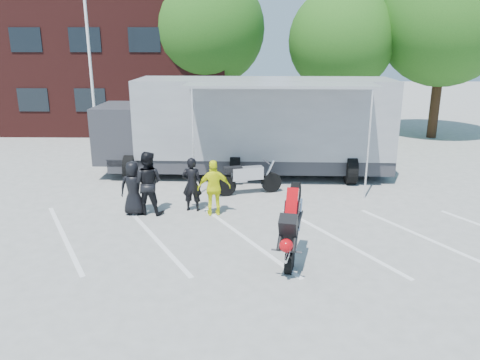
{
  "coord_description": "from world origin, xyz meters",
  "views": [
    {
      "loc": [
        0.29,
        -10.29,
        4.99
      ],
      "look_at": [
        0.03,
        2.0,
        1.3
      ],
      "focal_mm": 35.0,
      "sensor_mm": 36.0,
      "label": 1
    }
  ],
  "objects_px": {
    "transporter_truck": "(250,174)",
    "spectator_leather_a": "(133,188)",
    "spectator_leather_c": "(147,183)",
    "parked_motorcycle": "(249,194)",
    "tree_right": "(445,21)",
    "tree_mid": "(341,41)",
    "spectator_hivis": "(214,188)",
    "spectator_leather_b": "(192,184)",
    "tree_left": "(208,29)",
    "flagpole": "(94,38)",
    "stunt_bike_rider": "(293,258)"
  },
  "relations": [
    {
      "from": "tree_right",
      "to": "stunt_bike_rider",
      "type": "bearing_deg",
      "value": -120.61
    },
    {
      "from": "tree_mid",
      "to": "parked_motorcycle",
      "type": "height_order",
      "value": "tree_mid"
    },
    {
      "from": "flagpole",
      "to": "spectator_leather_b",
      "type": "bearing_deg",
      "value": -55.15
    },
    {
      "from": "tree_right",
      "to": "spectator_hivis",
      "type": "xyz_separation_m",
      "value": [
        -10.74,
        -11.76,
        -5.04
      ]
    },
    {
      "from": "transporter_truck",
      "to": "spectator_leather_a",
      "type": "distance_m",
      "value": 5.65
    },
    {
      "from": "spectator_leather_b",
      "to": "parked_motorcycle",
      "type": "bearing_deg",
      "value": -131.37
    },
    {
      "from": "parked_motorcycle",
      "to": "spectator_leather_c",
      "type": "bearing_deg",
      "value": 106.74
    },
    {
      "from": "transporter_truck",
      "to": "spectator_leather_c",
      "type": "bearing_deg",
      "value": -123.8
    },
    {
      "from": "tree_right",
      "to": "parked_motorcycle",
      "type": "distance_m",
      "value": 15.0
    },
    {
      "from": "tree_right",
      "to": "transporter_truck",
      "type": "xyz_separation_m",
      "value": [
        -9.68,
        -7.35,
        -5.88
      ]
    },
    {
      "from": "flagpole",
      "to": "spectator_leather_b",
      "type": "height_order",
      "value": "flagpole"
    },
    {
      "from": "parked_motorcycle",
      "to": "transporter_truck",
      "type": "bearing_deg",
      "value": -17.02
    },
    {
      "from": "flagpole",
      "to": "transporter_truck",
      "type": "height_order",
      "value": "flagpole"
    },
    {
      "from": "transporter_truck",
      "to": "parked_motorcycle",
      "type": "distance_m",
      "value": 2.44
    },
    {
      "from": "tree_mid",
      "to": "spectator_leather_b",
      "type": "relative_size",
      "value": 4.63
    },
    {
      "from": "spectator_leather_c",
      "to": "tree_right",
      "type": "bearing_deg",
      "value": -129.46
    },
    {
      "from": "tree_left",
      "to": "spectator_leather_c",
      "type": "bearing_deg",
      "value": -93.07
    },
    {
      "from": "parked_motorcycle",
      "to": "tree_mid",
      "type": "bearing_deg",
      "value": -40.56
    },
    {
      "from": "tree_mid",
      "to": "stunt_bike_rider",
      "type": "distance_m",
      "value": 16.34
    },
    {
      "from": "flagpole",
      "to": "spectator_leather_c",
      "type": "distance_m",
      "value": 9.01
    },
    {
      "from": "tree_mid",
      "to": "spectator_hivis",
      "type": "distance_m",
      "value": 14.15
    },
    {
      "from": "parked_motorcycle",
      "to": "spectator_hivis",
      "type": "relative_size",
      "value": 1.39
    },
    {
      "from": "parked_motorcycle",
      "to": "spectator_leather_a",
      "type": "distance_m",
      "value": 4.01
    },
    {
      "from": "tree_left",
      "to": "spectator_leather_c",
      "type": "relative_size",
      "value": 4.54
    },
    {
      "from": "tree_mid",
      "to": "tree_right",
      "type": "distance_m",
      "value": 5.11
    },
    {
      "from": "stunt_bike_rider",
      "to": "spectator_leather_a",
      "type": "xyz_separation_m",
      "value": [
        -4.46,
        2.89,
        0.81
      ]
    },
    {
      "from": "flagpole",
      "to": "spectator_hivis",
      "type": "distance_m",
      "value": 10.04
    },
    {
      "from": "spectator_leather_a",
      "to": "spectator_hivis",
      "type": "distance_m",
      "value": 2.38
    },
    {
      "from": "flagpole",
      "to": "tree_mid",
      "type": "xyz_separation_m",
      "value": [
        11.24,
        5.0,
        -0.11
      ]
    },
    {
      "from": "flagpole",
      "to": "tree_left",
      "type": "distance_m",
      "value": 7.37
    },
    {
      "from": "spectator_hivis",
      "to": "spectator_leather_b",
      "type": "bearing_deg",
      "value": -36.37
    },
    {
      "from": "flagpole",
      "to": "spectator_leather_c",
      "type": "height_order",
      "value": "flagpole"
    },
    {
      "from": "tree_left",
      "to": "spectator_hivis",
      "type": "distance_m",
      "value": 14.14
    },
    {
      "from": "spectator_leather_c",
      "to": "parked_motorcycle",
      "type": "bearing_deg",
      "value": -139.45
    },
    {
      "from": "tree_left",
      "to": "tree_mid",
      "type": "relative_size",
      "value": 1.13
    },
    {
      "from": "transporter_truck",
      "to": "spectator_leather_b",
      "type": "bearing_deg",
      "value": -112.33
    },
    {
      "from": "spectator_leather_c",
      "to": "spectator_hivis",
      "type": "height_order",
      "value": "spectator_leather_c"
    },
    {
      "from": "tree_mid",
      "to": "spectator_leather_c",
      "type": "distance_m",
      "value": 14.97
    },
    {
      "from": "parked_motorcycle",
      "to": "stunt_bike_rider",
      "type": "height_order",
      "value": "stunt_bike_rider"
    },
    {
      "from": "stunt_bike_rider",
      "to": "parked_motorcycle",
      "type": "bearing_deg",
      "value": 115.08
    },
    {
      "from": "spectator_leather_b",
      "to": "spectator_hivis",
      "type": "relative_size",
      "value": 1.0
    },
    {
      "from": "tree_left",
      "to": "spectator_leather_a",
      "type": "height_order",
      "value": "tree_left"
    },
    {
      "from": "tree_mid",
      "to": "tree_left",
      "type": "bearing_deg",
      "value": 171.87
    },
    {
      "from": "stunt_bike_rider",
      "to": "tree_left",
      "type": "bearing_deg",
      "value": 114.39
    },
    {
      "from": "parked_motorcycle",
      "to": "spectator_leather_c",
      "type": "xyz_separation_m",
      "value": [
        -2.99,
        -1.91,
        0.95
      ]
    },
    {
      "from": "transporter_truck",
      "to": "stunt_bike_rider",
      "type": "bearing_deg",
      "value": -80.99
    },
    {
      "from": "parked_motorcycle",
      "to": "spectator_leather_b",
      "type": "distance_m",
      "value": 2.5
    },
    {
      "from": "transporter_truck",
      "to": "spectator_leather_a",
      "type": "xyz_separation_m",
      "value": [
        -3.45,
        -4.4,
        0.81
      ]
    },
    {
      "from": "parked_motorcycle",
      "to": "spectator_leather_a",
      "type": "height_order",
      "value": "spectator_leather_a"
    },
    {
      "from": "tree_left",
      "to": "transporter_truck",
      "type": "relative_size",
      "value": 0.76
    }
  ]
}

